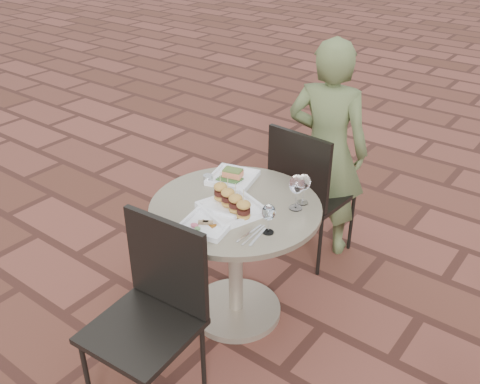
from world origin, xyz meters
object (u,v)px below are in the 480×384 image
Objects in this scene: plate_sliders at (232,204)px; plate_tuna at (208,224)px; chair_near at (154,302)px; diner at (327,150)px; cafe_table at (236,244)px; plate_salmon at (233,177)px; chair_far at (307,185)px.

plate_tuna is (-0.01, -0.18, -0.03)m from plate_sliders.
chair_near is 1.56m from diner.
cafe_table is 0.30m from plate_sliders.
diner is at bearing 88.76° from plate_tuna.
plate_salmon is 0.34m from plate_sliders.
chair_near reaches higher than plate_tuna.
chair_near is 3.46× the size of plate_tuna.
chair_far is 1.36m from chair_near.
cafe_table is at bearing 110.93° from plate_sliders.
cafe_table is 0.65m from chair_near.
diner is (-0.00, 1.55, 0.17)m from chair_near.
cafe_table is 0.71m from chair_far.
plate_sliders is at bearing -52.76° from plate_salmon.
chair_near reaches higher than cafe_table.
cafe_table is at bearing 74.00° from diner.
chair_near is 0.46m from plate_tuna.
diner reaches higher than chair_near.
chair_far is at bearing 90.31° from plate_sliders.
diner is 4.84× the size of plate_salmon.
cafe_table is 0.97× the size of chair_far.
cafe_table is 0.35m from plate_tuna.
diner is at bearing -91.34° from chair_far.
plate_sliders is at bearing 94.26° from chair_far.
chair_near is 0.91m from plate_salmon.
diner is at bearing 89.17° from plate_sliders.
plate_salmon is (-0.22, 0.86, 0.20)m from chair_near.
plate_tuna is (-0.03, 0.41, 0.19)m from chair_near.
plate_sliders is at bearing -69.07° from cafe_table.
chair_far is 0.65× the size of diner.
diner is (0.02, 0.19, 0.17)m from chair_far.
diner reaches higher than cafe_table.
diner reaches higher than plate_tuna.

